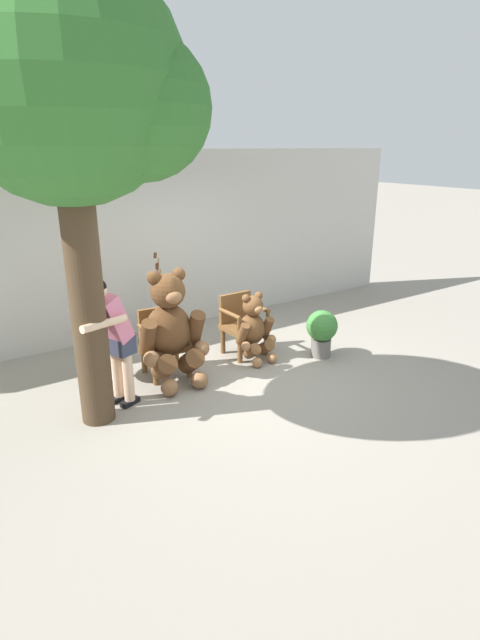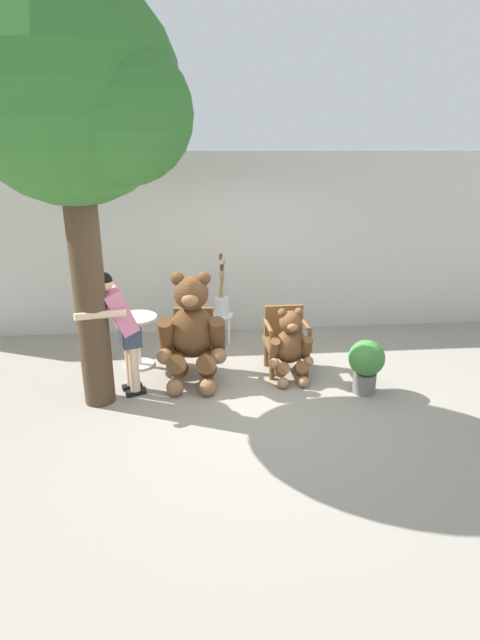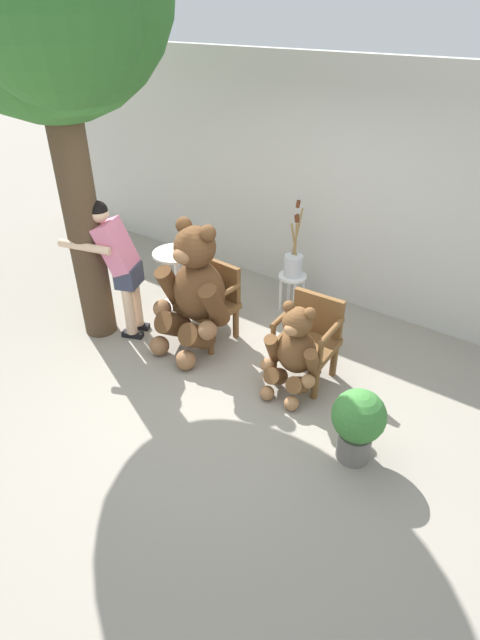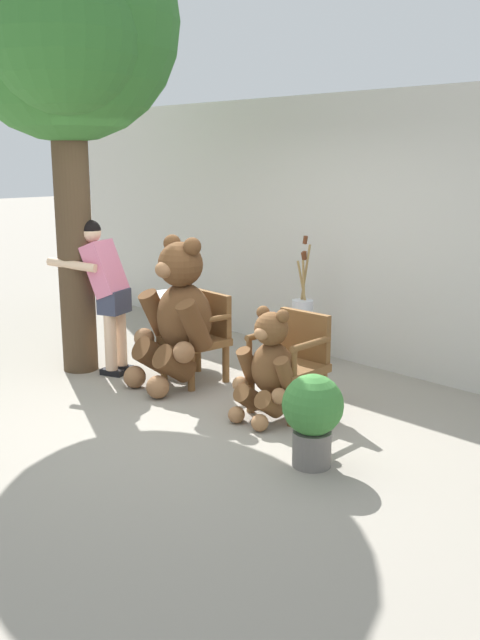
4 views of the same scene
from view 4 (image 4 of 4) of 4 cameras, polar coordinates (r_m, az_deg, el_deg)
The scene contains 12 objects.
ground_plane at distance 6.23m, azimuth -4.74°, elevation -7.43°, with size 60.00×60.00×0.00m, color gray.
back_wall at distance 7.61m, azimuth 9.34°, elevation 7.05°, with size 10.00×0.16×2.80m, color beige.
wooden_chair_left at distance 6.99m, azimuth -3.28°, elevation -1.14°, with size 0.59×0.56×0.86m.
wooden_chair_right at distance 6.14m, azimuth 4.18°, elevation -3.18°, with size 0.58×0.54×0.86m.
teddy_bear_large at distance 6.78m, azimuth -5.02°, elevation 0.50°, with size 0.86×0.84×1.44m.
teddy_bear_small at distance 5.93m, azimuth 2.30°, elevation -3.68°, with size 0.57×0.55×0.96m.
person_visitor at distance 7.25m, azimuth -10.70°, elevation 2.85°, with size 0.69×0.66×1.55m.
white_stool at distance 7.43m, azimuth 4.98°, elevation -1.17°, with size 0.34×0.34×0.46m.
brush_bucket at distance 7.37m, azimuth 5.03°, elevation 0.93°, with size 0.22×0.22×0.92m.
round_side_table at distance 7.75m, azimuth -5.28°, elevation 0.13°, with size 0.56×0.56×0.72m.
patio_tree at distance 7.28m, azimuth -13.96°, elevation 21.59°, with size 2.32×2.21×4.49m.
potted_plant at distance 5.10m, azimuth 5.83°, elevation -7.44°, with size 0.44×0.44×0.68m.
Camera 4 is at (4.56, -3.65, 2.18)m, focal length 40.00 mm.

